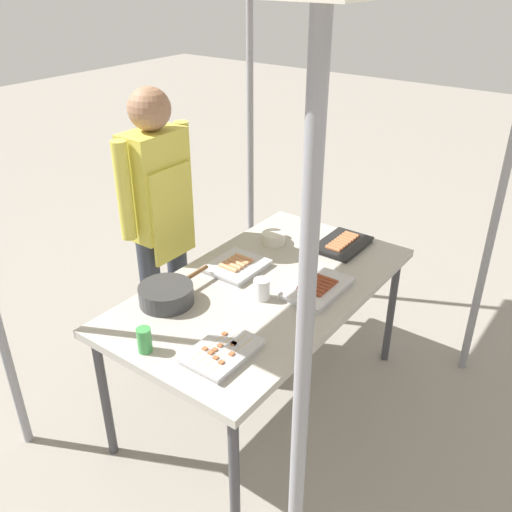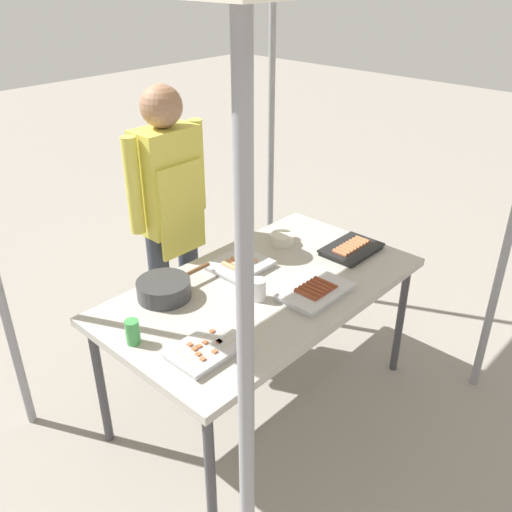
{
  "view_description": "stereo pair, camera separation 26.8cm",
  "coord_description": "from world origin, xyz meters",
  "px_view_note": "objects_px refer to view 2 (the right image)",
  "views": [
    {
      "loc": [
        -1.9,
        -1.35,
        2.18
      ],
      "look_at": [
        0.0,
        0.05,
        0.9
      ],
      "focal_mm": 38.76,
      "sensor_mm": 36.0,
      "label": 1
    },
    {
      "loc": [
        -1.73,
        -1.56,
        2.18
      ],
      "look_at": [
        0.0,
        0.05,
        0.9
      ],
      "focal_mm": 38.76,
      "sensor_mm": 36.0,
      "label": 2
    }
  ],
  "objects_px": {
    "cooking_wok": "(164,288)",
    "condiment_bowl": "(282,239)",
    "tray_grilled_sausages": "(316,291)",
    "tray_spring_rolls": "(240,265)",
    "stall_table": "(263,295)",
    "tray_pork_links": "(351,249)",
    "drink_cup_near_edge": "(133,332)",
    "vendor_woman": "(170,205)",
    "drink_cup_by_wok": "(258,289)",
    "tray_meat_skewers": "(207,349)"
  },
  "relations": [
    {
      "from": "tray_grilled_sausages",
      "to": "tray_spring_rolls",
      "type": "height_order",
      "value": "tray_spring_rolls"
    },
    {
      "from": "condiment_bowl",
      "to": "tray_spring_rolls",
      "type": "bearing_deg",
      "value": -176.98
    },
    {
      "from": "tray_grilled_sausages",
      "to": "condiment_bowl",
      "type": "relative_size",
      "value": 2.66
    },
    {
      "from": "tray_pork_links",
      "to": "tray_spring_rolls",
      "type": "height_order",
      "value": "tray_spring_rolls"
    },
    {
      "from": "tray_meat_skewers",
      "to": "drink_cup_near_edge",
      "type": "xyz_separation_m",
      "value": [
        -0.17,
        0.27,
        0.04
      ]
    },
    {
      "from": "tray_pork_links",
      "to": "drink_cup_by_wok",
      "type": "height_order",
      "value": "drink_cup_by_wok"
    },
    {
      "from": "stall_table",
      "to": "tray_spring_rolls",
      "type": "relative_size",
      "value": 5.46
    },
    {
      "from": "tray_meat_skewers",
      "to": "condiment_bowl",
      "type": "distance_m",
      "value": 1.04
    },
    {
      "from": "tray_grilled_sausages",
      "to": "drink_cup_by_wok",
      "type": "bearing_deg",
      "value": 139.84
    },
    {
      "from": "condiment_bowl",
      "to": "vendor_woman",
      "type": "relative_size",
      "value": 0.08
    },
    {
      "from": "condiment_bowl",
      "to": "drink_cup_near_edge",
      "type": "relative_size",
      "value": 1.21
    },
    {
      "from": "stall_table",
      "to": "condiment_bowl",
      "type": "relative_size",
      "value": 11.95
    },
    {
      "from": "drink_cup_near_edge",
      "to": "drink_cup_by_wok",
      "type": "relative_size",
      "value": 1.06
    },
    {
      "from": "cooking_wok",
      "to": "drink_cup_near_edge",
      "type": "xyz_separation_m",
      "value": [
        -0.32,
        -0.19,
        0.01
      ]
    },
    {
      "from": "drink_cup_by_wok",
      "to": "vendor_woman",
      "type": "distance_m",
      "value": 0.81
    },
    {
      "from": "tray_pork_links",
      "to": "vendor_woman",
      "type": "distance_m",
      "value": 1.04
    },
    {
      "from": "tray_spring_rolls",
      "to": "vendor_woman",
      "type": "relative_size",
      "value": 0.18
    },
    {
      "from": "tray_meat_skewers",
      "to": "drink_cup_by_wok",
      "type": "distance_m",
      "value": 0.46
    },
    {
      "from": "cooking_wok",
      "to": "vendor_woman",
      "type": "bearing_deg",
      "value": 47.25
    },
    {
      "from": "drink_cup_near_edge",
      "to": "drink_cup_by_wok",
      "type": "height_order",
      "value": "drink_cup_near_edge"
    },
    {
      "from": "tray_pork_links",
      "to": "condiment_bowl",
      "type": "relative_size",
      "value": 2.43
    },
    {
      "from": "tray_pork_links",
      "to": "vendor_woman",
      "type": "relative_size",
      "value": 0.2
    },
    {
      "from": "tray_spring_rolls",
      "to": "cooking_wok",
      "type": "distance_m",
      "value": 0.45
    },
    {
      "from": "tray_spring_rolls",
      "to": "condiment_bowl",
      "type": "distance_m",
      "value": 0.36
    },
    {
      "from": "tray_grilled_sausages",
      "to": "tray_pork_links",
      "type": "relative_size",
      "value": 1.09
    },
    {
      "from": "tray_meat_skewers",
      "to": "drink_cup_by_wok",
      "type": "bearing_deg",
      "value": 15.41
    },
    {
      "from": "drink_cup_near_edge",
      "to": "drink_cup_by_wok",
      "type": "xyz_separation_m",
      "value": [
        0.61,
        -0.15,
        -0.0
      ]
    },
    {
      "from": "cooking_wok",
      "to": "condiment_bowl",
      "type": "bearing_deg",
      "value": -3.54
    },
    {
      "from": "stall_table",
      "to": "vendor_woman",
      "type": "xyz_separation_m",
      "value": [
        0.02,
        0.73,
        0.26
      ]
    },
    {
      "from": "tray_meat_skewers",
      "to": "vendor_woman",
      "type": "height_order",
      "value": "vendor_woman"
    },
    {
      "from": "cooking_wok",
      "to": "drink_cup_near_edge",
      "type": "bearing_deg",
      "value": -149.42
    },
    {
      "from": "tray_grilled_sausages",
      "to": "tray_spring_rolls",
      "type": "xyz_separation_m",
      "value": [
        -0.07,
        0.45,
        -0.0
      ]
    },
    {
      "from": "drink_cup_by_wok",
      "to": "cooking_wok",
      "type": "bearing_deg",
      "value": 130.79
    },
    {
      "from": "tray_grilled_sausages",
      "to": "drink_cup_by_wok",
      "type": "distance_m",
      "value": 0.28
    },
    {
      "from": "stall_table",
      "to": "cooking_wok",
      "type": "relative_size",
      "value": 3.84
    },
    {
      "from": "cooking_wok",
      "to": "tray_meat_skewers",
      "type": "bearing_deg",
      "value": -107.89
    },
    {
      "from": "cooking_wok",
      "to": "condiment_bowl",
      "type": "height_order",
      "value": "cooking_wok"
    },
    {
      "from": "tray_grilled_sausages",
      "to": "tray_spring_rolls",
      "type": "distance_m",
      "value": 0.45
    },
    {
      "from": "cooking_wok",
      "to": "vendor_woman",
      "type": "distance_m",
      "value": 0.63
    },
    {
      "from": "tray_pork_links",
      "to": "cooking_wok",
      "type": "relative_size",
      "value": 0.78
    },
    {
      "from": "condiment_bowl",
      "to": "vendor_woman",
      "type": "height_order",
      "value": "vendor_woman"
    },
    {
      "from": "tray_grilled_sausages",
      "to": "vendor_woman",
      "type": "height_order",
      "value": "vendor_woman"
    },
    {
      "from": "tray_grilled_sausages",
      "to": "tray_pork_links",
      "type": "xyz_separation_m",
      "value": [
        0.48,
        0.13,
        0.0
      ]
    },
    {
      "from": "cooking_wok",
      "to": "tray_pork_links",
      "type": "bearing_deg",
      "value": -21.67
    },
    {
      "from": "tray_spring_rolls",
      "to": "drink_cup_by_wok",
      "type": "xyz_separation_m",
      "value": [
        -0.15,
        -0.27,
        0.03
      ]
    },
    {
      "from": "tray_spring_rolls",
      "to": "condiment_bowl",
      "type": "height_order",
      "value": "condiment_bowl"
    },
    {
      "from": "tray_grilled_sausages",
      "to": "vendor_woman",
      "type": "xyz_separation_m",
      "value": [
        -0.09,
        0.97,
        0.19
      ]
    },
    {
      "from": "stall_table",
      "to": "tray_meat_skewers",
      "type": "distance_m",
      "value": 0.58
    },
    {
      "from": "stall_table",
      "to": "tray_grilled_sausages",
      "type": "xyz_separation_m",
      "value": [
        0.11,
        -0.24,
        0.07
      ]
    },
    {
      "from": "tray_spring_rolls",
      "to": "cooking_wok",
      "type": "bearing_deg",
      "value": 171.1
    }
  ]
}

